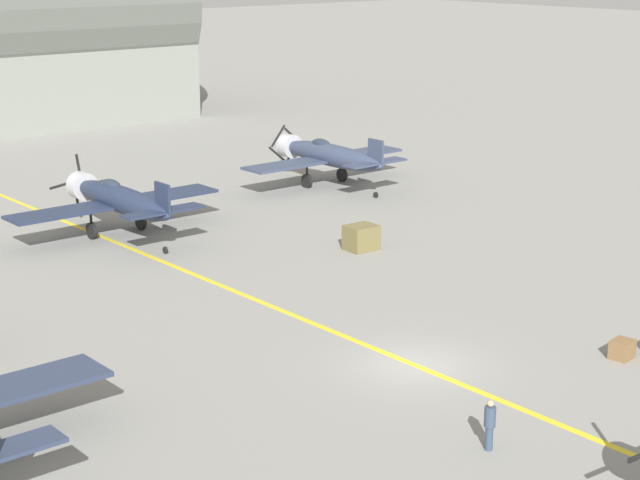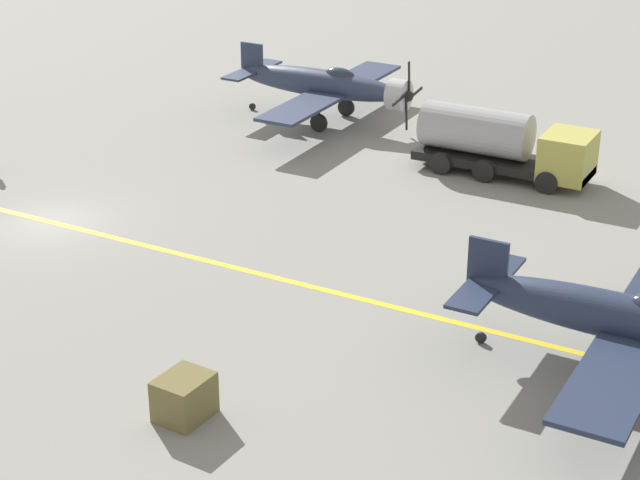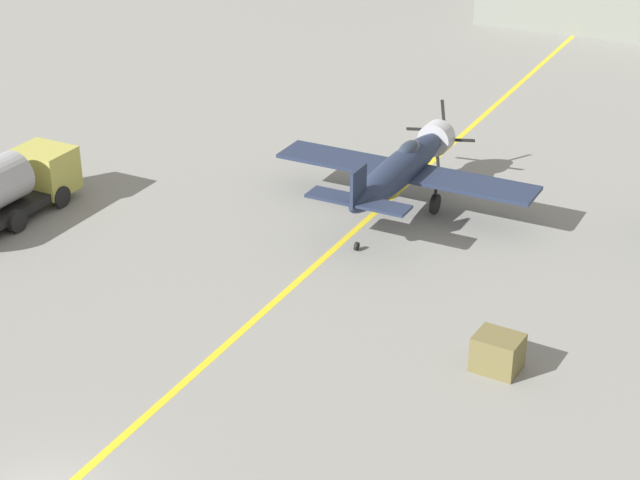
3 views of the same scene
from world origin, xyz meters
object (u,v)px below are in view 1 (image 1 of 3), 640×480
Objects in this scene: airplane_far_right at (328,155)px; supply_crate_outboard at (622,349)px; supply_crate_by_tanker at (361,238)px; airplane_far_center at (118,199)px; ground_crew_walking at (490,423)px.

supply_crate_outboard is (-11.03, -30.15, -1.65)m from airplane_far_right.
supply_crate_by_tanker reaches higher than supply_crate_outboard.
airplane_far_center is at bearing -171.53° from airplane_far_right.
ground_crew_walking reaches higher than supply_crate_outboard.
airplane_far_right is 32.15m from supply_crate_outboard.
airplane_far_center is 13.71× the size of supply_crate_outboard.
supply_crate_outboard is at bearing -73.56° from airplane_far_center.
supply_crate_by_tanker is (-8.57, -12.70, -1.36)m from airplane_far_right.
airplane_far_right is 7.22× the size of ground_crew_walking.
supply_crate_by_tanker is (12.12, 19.31, -0.26)m from ground_crew_walking.
supply_crate_by_tanker is (8.09, -10.44, -1.36)m from airplane_far_center.
airplane_far_center is 7.22× the size of ground_crew_walking.
airplane_far_center is 1.00× the size of airplane_far_right.
ground_crew_walking is 1.90× the size of supply_crate_outboard.
airplane_far_center is at bearing 82.30° from ground_crew_walking.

